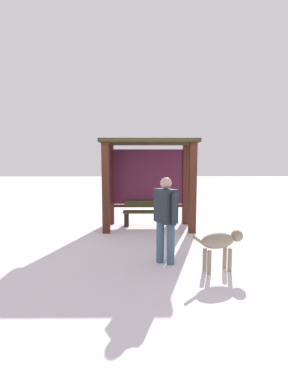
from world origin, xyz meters
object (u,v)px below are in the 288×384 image
at_px(bus_shelter, 146,168).
at_px(dog, 220,243).
at_px(bench_left_inside, 148,214).
at_px(person_walking, 166,214).

distance_m(bus_shelter, dog, 3.64).
bearing_deg(bench_left_inside, person_walking, -85.58).
relative_size(bench_left_inside, person_walking, 0.94).
relative_size(bus_shelter, bench_left_inside, 1.75).
height_order(person_walking, dog, person_walking).
relative_size(bench_left_inside, dog, 1.62).
bearing_deg(bench_left_inside, bus_shelter, -127.27).
distance_m(bench_left_inside, dog, 3.53).
height_order(bus_shelter, dog, bus_shelter).
height_order(bus_shelter, person_walking, bus_shelter).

